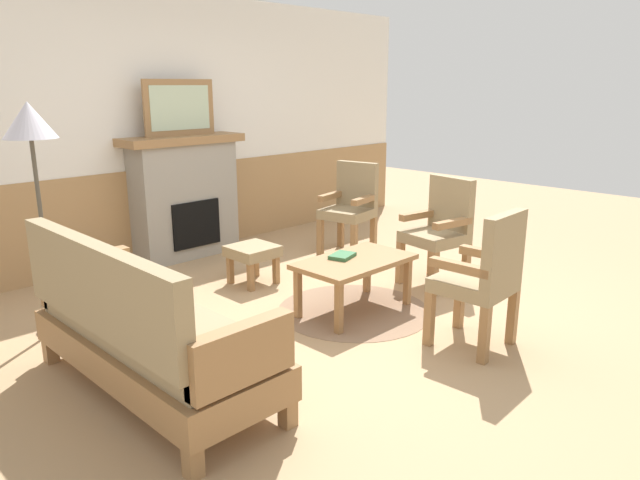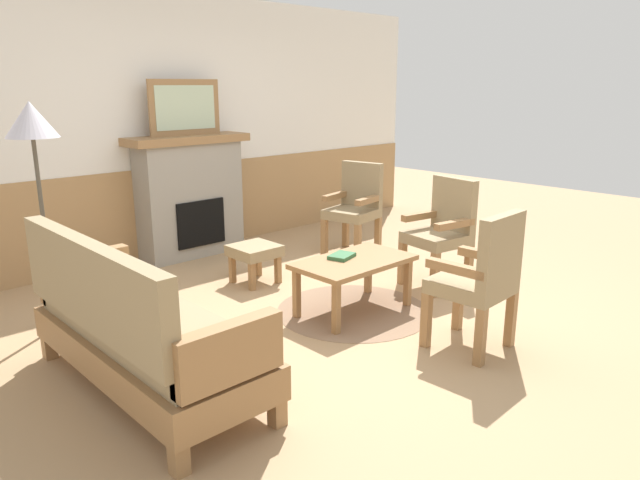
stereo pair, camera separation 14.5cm
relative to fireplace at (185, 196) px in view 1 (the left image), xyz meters
The scene contains 13 objects.
ground_plane 2.44m from the fireplace, 90.00° to the right, with size 14.00×14.00×0.00m, color tan.
wall_back 0.70m from the fireplace, 90.00° to the left, with size 7.20×0.14×2.70m.
fireplace is the anchor object (origin of this frame).
framed_picture 0.91m from the fireplace, 90.00° to the left, with size 0.80×0.04×0.56m.
couch 2.95m from the fireplace, 127.42° to the right, with size 0.70×1.80×0.98m.
coffee_table 2.34m from the fireplace, 88.30° to the right, with size 0.96×0.56×0.44m.
round_rug 2.41m from the fireplace, 88.30° to the right, with size 1.25×1.25×0.01m, color #896B51.
book_on_table 2.23m from the fireplace, 89.25° to the right, with size 0.21×0.16×0.03m, color #33663D.
footstool 1.26m from the fireplace, 93.66° to the right, with size 0.40×0.40×0.36m.
armchair_near_fireplace 2.67m from the fireplace, 64.91° to the right, with size 0.55×0.55×0.98m.
armchair_by_window_left 1.76m from the fireplace, 40.76° to the right, with size 0.56×0.56×0.98m.
armchair_front_left 3.40m from the fireplace, 87.02° to the right, with size 0.50×0.50×0.98m.
floor_lamp_by_couch 2.22m from the fireplace, 151.28° to the right, with size 0.36×0.36×1.68m.
Camera 1 is at (-3.30, -2.92, 1.79)m, focal length 32.84 mm.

